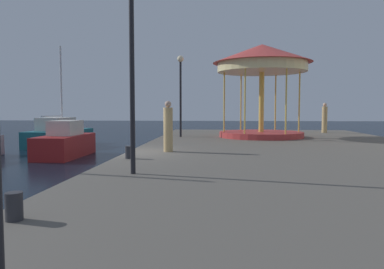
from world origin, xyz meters
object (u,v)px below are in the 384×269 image
motorboat_red (65,143)px  lamp_post_mid_promenade (132,41)px  bollard_south (14,206)px  carousel (262,68)px  lamp_post_far_end (181,82)px  person_near_carousel (325,119)px  bollard_center (129,152)px  person_by_the_water (168,128)px  sailboat_teal (59,135)px

motorboat_red → lamp_post_mid_promenade: lamp_post_mid_promenade is taller
bollard_south → carousel: bearing=71.8°
lamp_post_far_end → person_near_carousel: (9.06, 4.28, -2.14)m
carousel → bollard_center: 11.21m
lamp_post_far_end → lamp_post_mid_promenade: bearing=-89.5°
bollard_center → person_near_carousel: (9.73, 13.45, 0.73)m
motorboat_red → person_by_the_water: size_ratio=2.19×
motorboat_red → person_near_carousel: person_near_carousel is taller
bollard_center → person_by_the_water: size_ratio=0.22×
motorboat_red → bollard_south: (4.73, -12.71, 0.31)m
bollard_center → bollard_south: bearing=-90.2°
motorboat_red → lamp_post_far_end: (5.42, 2.94, 3.17)m
motorboat_red → bollard_south: size_ratio=10.19×
sailboat_teal → carousel: (12.51, -2.08, 3.89)m
bollard_south → person_near_carousel: person_near_carousel is taller
bollard_south → person_near_carousel: size_ratio=0.20×
person_near_carousel → person_by_the_water: person_near_carousel is taller
carousel → bollard_center: size_ratio=13.52×
lamp_post_far_end → person_near_carousel: lamp_post_far_end is taller
carousel → lamp_post_mid_promenade: (-4.38, -11.96, -0.62)m
carousel → bollard_south: size_ratio=13.52×
bollard_south → sailboat_teal: bearing=112.3°
bollard_center → person_near_carousel: size_ratio=0.20×
lamp_post_far_end → person_by_the_water: (0.30, -7.16, -2.19)m
person_by_the_water → motorboat_red: bearing=143.5°
lamp_post_mid_promenade → motorboat_red: bearing=121.8°
lamp_post_far_end → bollard_center: (-0.67, -9.16, -2.87)m
lamp_post_mid_promenade → lamp_post_far_end: 11.83m
bollard_south → bollard_center: bearing=89.8°
sailboat_teal → lamp_post_mid_promenade: size_ratio=1.36×
motorboat_red → lamp_post_far_end: size_ratio=0.90×
carousel → bollard_south: carousel is taller
person_by_the_water → lamp_post_far_end: bearing=92.4°
sailboat_teal → bollard_center: bearing=-57.1°
sailboat_teal → carousel: bearing=-9.4°
carousel → bollard_south: (-5.18, -15.78, -3.59)m
motorboat_red → carousel: bearing=17.2°
sailboat_teal → bollard_south: (7.33, -17.86, 0.29)m
sailboat_teal → person_near_carousel: sailboat_teal is taller
sailboat_teal → bollard_center: size_ratio=15.93×
person_by_the_water → bollard_center: bearing=-115.9°
sailboat_teal → lamp_post_mid_promenade: bearing=-59.9°
lamp_post_mid_promenade → lamp_post_far_end: size_ratio=1.04×
lamp_post_far_end → bollard_center: bearing=-94.2°
bollard_center → person_by_the_water: (0.97, 2.00, 0.67)m
motorboat_red → bollard_south: 13.57m
person_by_the_water → sailboat_teal: bearing=131.6°
motorboat_red → bollard_center: size_ratio=10.19×
lamp_post_mid_promenade → lamp_post_far_end: lamp_post_mid_promenade is taller
bollard_center → person_by_the_water: bearing=64.1°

